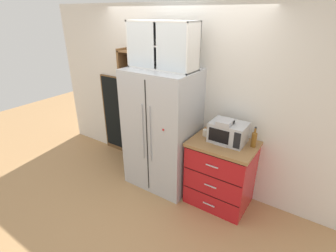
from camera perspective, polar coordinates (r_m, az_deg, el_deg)
The scene contains 12 objects.
ground_plane at distance 4.10m, azimuth -1.18°, elevation -12.00°, with size 10.61×10.61×0.00m, color tan.
wall_back_cream at distance 3.82m, azimuth 2.14°, elevation 6.71°, with size 4.92×0.10×2.55m, color silver.
refrigerator at distance 3.65m, azimuth -1.30°, elevation -0.89°, with size 0.96×0.72×1.75m.
pantry_shelf_column at distance 4.24m, azimuth -7.07°, elevation 3.99°, with size 0.44×0.28×1.92m.
counter_cabinet at distance 3.52m, azimuth 11.70°, elevation -10.23°, with size 0.82×0.63×0.92m.
microwave at distance 3.26m, azimuth 13.38°, elevation -1.39°, with size 0.44×0.33×0.26m.
coffee_maker at distance 3.22m, azimuth 12.66°, elevation -1.12°, with size 0.17×0.20×0.31m.
mug_cream at distance 3.39m, azimuth 8.42°, elevation -1.52°, with size 0.11×0.07×0.09m.
bottle_amber at distance 3.23m, azimuth 18.76°, elevation -2.61°, with size 0.06×0.06×0.26m.
bottle_clear at distance 3.28m, azimuth 12.98°, elevation -1.18°, with size 0.07×0.07×0.29m.
upper_cabinet at distance 3.37m, azimuth -1.02°, elevation 17.65°, with size 0.92×0.32×0.59m.
chalkboard_menu at distance 4.71m, azimuth -11.58°, elevation 2.45°, with size 0.60×0.04×1.42m.
Camera 1 is at (1.92, -2.69, 2.43)m, focal length 27.16 mm.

